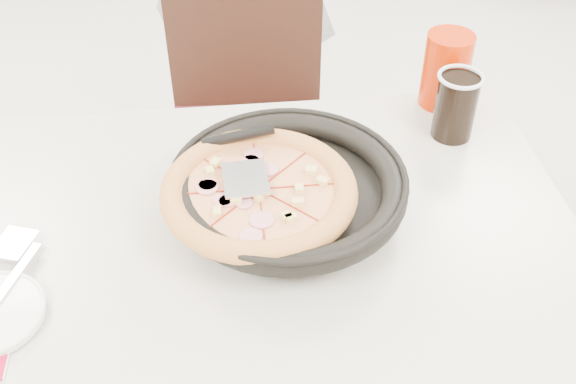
{
  "coord_description": "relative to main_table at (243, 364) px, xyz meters",
  "views": [
    {
      "loc": [
        -0.01,
        -1.13,
        1.56
      ],
      "look_at": [
        0.08,
        -0.26,
        0.8
      ],
      "focal_mm": 42.0,
      "sensor_mm": 36.0,
      "label": 1
    }
  ],
  "objects": [
    {
      "name": "trivet",
      "position": [
        0.05,
        0.05,
        0.39
      ],
      "size": [
        0.15,
        0.15,
        0.04
      ],
      "primitive_type": "cylinder",
      "rotation": [
        0.0,
        0.0,
        -0.12
      ],
      "color": "black",
      "rests_on": "main_table"
    },
    {
      "name": "pizza_pan",
      "position": [
        0.1,
        0.04,
        0.42
      ],
      "size": [
        0.4,
        0.4,
        0.01
      ],
      "primitive_type": "cylinder",
      "rotation": [
        0.0,
        0.0,
        -0.12
      ],
      "color": "black",
      "rests_on": "trivet"
    },
    {
      "name": "red_cup",
      "position": [
        0.47,
        0.36,
        0.45
      ],
      "size": [
        0.11,
        0.11,
        0.16
      ],
      "primitive_type": "cylinder",
      "rotation": [
        0.0,
        0.0,
        -0.12
      ],
      "color": "#BF2100",
      "rests_on": "main_table"
    },
    {
      "name": "floor",
      "position": [
        0.02,
        0.3,
        -0.38
      ],
      "size": [
        7.0,
        7.0,
        0.0
      ],
      "primitive_type": "plane",
      "color": "#B3B2AD",
      "rests_on": "ground"
    },
    {
      "name": "fork",
      "position": [
        -0.35,
        -0.08,
        0.39
      ],
      "size": [
        0.06,
        0.14,
        0.0
      ],
      "primitive_type": "cube",
      "rotation": [
        0.0,
        0.0,
        -0.33
      ],
      "color": "silver",
      "rests_on": "side_plate"
    },
    {
      "name": "cola_glass",
      "position": [
        0.45,
        0.25,
        0.44
      ],
      "size": [
        0.09,
        0.09,
        0.13
      ],
      "primitive_type": "cylinder",
      "rotation": [
        0.0,
        0.0,
        -0.12
      ],
      "color": "black",
      "rests_on": "main_table"
    },
    {
      "name": "pizza_server",
      "position": [
        0.03,
        0.04,
        0.47
      ],
      "size": [
        0.08,
        0.1,
        0.0
      ],
      "primitive_type": "cube",
      "rotation": [
        0.0,
        0.0,
        0.05
      ],
      "color": "silver",
      "rests_on": "pizza"
    },
    {
      "name": "main_table",
      "position": [
        0.0,
        0.0,
        0.0
      ],
      "size": [
        1.29,
        0.94,
        0.75
      ],
      "primitive_type": null,
      "rotation": [
        0.0,
        0.0,
        -0.12
      ],
      "color": "beige",
      "rests_on": "floor"
    },
    {
      "name": "pizza",
      "position": [
        0.05,
        0.02,
        0.44
      ],
      "size": [
        0.33,
        0.33,
        0.02
      ],
      "primitive_type": "cylinder",
      "rotation": [
        0.0,
        0.0,
        -0.12
      ],
      "color": "#D89350",
      "rests_on": "pizza_pan"
    },
    {
      "name": "chair_far",
      "position": [
        0.05,
        0.65,
        0.1
      ],
      "size": [
        0.45,
        0.45,
        0.95
      ],
      "primitive_type": null,
      "rotation": [
        0.0,
        0.0,
        3.07
      ],
      "color": "black",
      "rests_on": "floor"
    }
  ]
}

